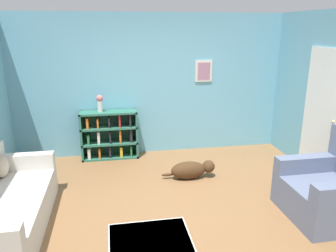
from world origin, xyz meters
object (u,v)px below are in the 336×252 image
recliner_chair (333,190)px  dog (192,170)px  vase (100,102)px  bookshelf (110,135)px  couch (1,209)px

recliner_chair → dog: size_ratio=1.24×
recliner_chair → vase: bearing=139.5°
recliner_chair → dog: bearing=137.7°
bookshelf → recliner_chair: recliner_chair is taller
recliner_chair → bookshelf: bearing=137.9°
couch → bookshelf: 2.52m
recliner_chair → dog: 2.04m
bookshelf → vase: size_ratio=3.34×
recliner_chair → vase: (-2.91, 2.49, 0.70)m
recliner_chair → vase: vase is taller
bookshelf → vase: (-0.14, -0.02, 0.63)m
recliner_chair → couch: bearing=175.3°
recliner_chair → dog: recliner_chair is taller
dog → bookshelf: bearing=138.1°
dog → couch: bearing=-157.9°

